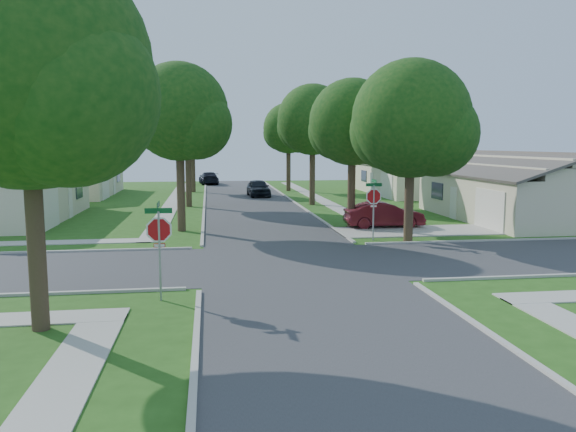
# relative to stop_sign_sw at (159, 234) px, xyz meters

# --- Properties ---
(ground) EXTENTS (100.00, 100.00, 0.00)m
(ground) POSITION_rel_stop_sign_sw_xyz_m (4.70, 4.70, -2.03)
(ground) COLOR #255015
(ground) RESTS_ON ground
(road_ns) EXTENTS (7.00, 100.00, 0.02)m
(road_ns) POSITION_rel_stop_sign_sw_xyz_m (4.70, 4.70, -2.03)
(road_ns) COLOR #333335
(road_ns) RESTS_ON ground
(sidewalk_ne) EXTENTS (1.20, 40.00, 0.04)m
(sidewalk_ne) POSITION_rel_stop_sign_sw_xyz_m (10.80, 30.70, -2.01)
(sidewalk_ne) COLOR #9E9B91
(sidewalk_ne) RESTS_ON ground
(sidewalk_nw) EXTENTS (1.20, 40.00, 0.04)m
(sidewalk_nw) POSITION_rel_stop_sign_sw_xyz_m (-1.40, 30.70, -2.01)
(sidewalk_nw) COLOR #9E9B91
(sidewalk_nw) RESTS_ON ground
(driveway) EXTENTS (8.80, 3.60, 0.05)m
(driveway) POSITION_rel_stop_sign_sw_xyz_m (12.60, 11.80, -2.01)
(driveway) COLOR #9E9B91
(driveway) RESTS_ON ground
(stop_sign_sw) EXTENTS (1.05, 0.80, 2.98)m
(stop_sign_sw) POSITION_rel_stop_sign_sw_xyz_m (0.00, 0.00, 0.00)
(stop_sign_sw) COLOR gray
(stop_sign_sw) RESTS_ON ground
(stop_sign_ne) EXTENTS (1.05, 0.80, 2.98)m
(stop_sign_ne) POSITION_rel_stop_sign_sw_xyz_m (9.40, 9.40, 0.00)
(stop_sign_ne) COLOR gray
(stop_sign_ne) RESTS_ON ground
(tree_e_near) EXTENTS (4.97, 4.80, 8.28)m
(tree_e_near) POSITION_rel_stop_sign_sw_xyz_m (9.45, 13.71, 3.61)
(tree_e_near) COLOR #38281C
(tree_e_near) RESTS_ON ground
(tree_e_mid) EXTENTS (5.59, 5.40, 9.21)m
(tree_e_mid) POSITION_rel_stop_sign_sw_xyz_m (9.46, 25.71, 4.22)
(tree_e_mid) COLOR #38281C
(tree_e_mid) RESTS_ON ground
(tree_e_far) EXTENTS (5.17, 5.00, 8.72)m
(tree_e_far) POSITION_rel_stop_sign_sw_xyz_m (9.45, 38.71, 3.95)
(tree_e_far) COLOR #38281C
(tree_e_far) RESTS_ON ground
(tree_w_near) EXTENTS (5.38, 5.20, 8.97)m
(tree_w_near) POSITION_rel_stop_sign_sw_xyz_m (0.06, 13.71, 4.08)
(tree_w_near) COLOR #38281C
(tree_w_near) RESTS_ON ground
(tree_w_mid) EXTENTS (5.80, 5.60, 9.56)m
(tree_w_mid) POSITION_rel_stop_sign_sw_xyz_m (0.06, 25.71, 4.46)
(tree_w_mid) COLOR #38281C
(tree_w_mid) RESTS_ON ground
(tree_w_far) EXTENTS (4.76, 4.60, 8.04)m
(tree_w_far) POSITION_rel_stop_sign_sw_xyz_m (0.05, 38.71, 3.48)
(tree_w_far) COLOR #38281C
(tree_w_far) RESTS_ON ground
(tree_sw_corner) EXTENTS (6.21, 6.00, 9.55)m
(tree_sw_corner) POSITION_rel_stop_sign_sw_xyz_m (-2.74, -2.29, 4.23)
(tree_sw_corner) COLOR #38281C
(tree_sw_corner) RESTS_ON ground
(tree_ne_corner) EXTENTS (5.80, 5.60, 8.66)m
(tree_ne_corner) POSITION_rel_stop_sign_sw_xyz_m (11.06, 8.91, 3.56)
(tree_ne_corner) COLOR #38281C
(tree_ne_corner) RESTS_ON ground
(house_ne_near) EXTENTS (8.42, 13.60, 4.23)m
(house_ne_near) POSITION_rel_stop_sign_sw_xyz_m (20.69, 15.70, -0.51)
(house_ne_near) COLOR #C1B998
(house_ne_near) RESTS_ON ground
(house_ne_far) EXTENTS (8.42, 13.60, 4.23)m
(house_ne_far) POSITION_rel_stop_sign_sw_xyz_m (20.69, 33.70, -0.51)
(house_ne_far) COLOR #C1B998
(house_ne_far) RESTS_ON ground
(house_nw_far) EXTENTS (8.42, 13.60, 4.23)m
(house_nw_far) POSITION_rel_stop_sign_sw_xyz_m (-11.29, 36.70, -0.51)
(house_nw_far) COLOR #C1B998
(house_nw_far) RESTS_ON ground
(car_driveway) EXTENTS (4.42, 1.61, 1.45)m
(car_driveway) POSITION_rel_stop_sign_sw_xyz_m (11.23, 13.40, -1.31)
(car_driveway) COLOR #490F15
(car_driveway) RESTS_ON ground
(car_curb_east) EXTENTS (2.03, 4.56, 1.53)m
(car_curb_east) POSITION_rel_stop_sign_sw_xyz_m (5.90, 33.30, -1.27)
(car_curb_east) COLOR black
(car_curb_east) RESTS_ON ground
(car_curb_west) EXTENTS (2.45, 5.11, 1.43)m
(car_curb_west) POSITION_rel_stop_sign_sw_xyz_m (1.50, 49.31, -1.31)
(car_curb_west) COLOR black
(car_curb_west) RESTS_ON ground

